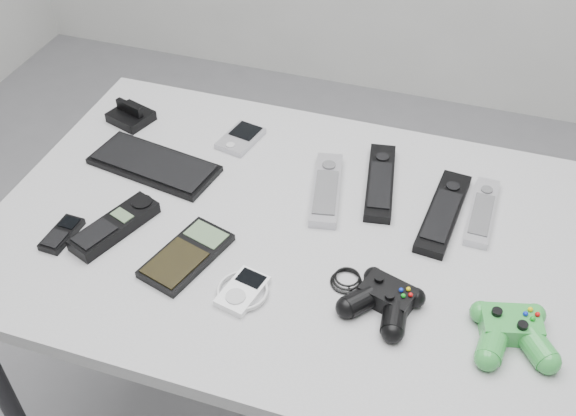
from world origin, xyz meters
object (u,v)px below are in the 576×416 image
(mp3_player, at_px, (243,291))
(remote_black_b, at_px, (444,212))
(remote_black_a, at_px, (380,181))
(mobile_phone, at_px, (62,234))
(calculator, at_px, (187,255))
(pda, at_px, (241,138))
(remote_silver_a, at_px, (326,188))
(cordless_handset, at_px, (115,226))
(remote_silver_b, at_px, (482,211))
(controller_black, at_px, (384,299))
(desk, at_px, (303,255))
(pda_keyboard, at_px, (154,164))
(controller_green, at_px, (512,330))

(mp3_player, bearing_deg, remote_black_b, 57.49)
(remote_black_a, distance_m, mobile_phone, 0.61)
(calculator, bearing_deg, pda, 111.84)
(remote_silver_a, xyz_separation_m, mp3_player, (-0.06, -0.29, -0.00))
(cordless_handset, bearing_deg, calculator, 12.23)
(remote_silver_b, height_order, mobile_phone, remote_silver_b)
(controller_black, bearing_deg, desk, 160.77)
(mp3_player, bearing_deg, pda, 123.45)
(remote_silver_a, bearing_deg, desk, -107.16)
(remote_silver_a, bearing_deg, remote_silver_b, -5.44)
(remote_silver_b, bearing_deg, desk, -153.13)
(remote_silver_a, relative_size, remote_silver_b, 1.10)
(desk, relative_size, controller_black, 5.64)
(pda_keyboard, height_order, mp3_player, same)
(remote_black_b, height_order, mp3_player, remote_black_b)
(mp3_player, bearing_deg, pda_keyboard, 150.33)
(mobile_phone, bearing_deg, pda, 64.07)
(desk, xyz_separation_m, pda, (-0.21, 0.22, 0.08))
(pda_keyboard, xyz_separation_m, remote_black_b, (0.58, 0.04, 0.00))
(desk, distance_m, mobile_phone, 0.44)
(pda, height_order, cordless_handset, cordless_handset)
(mp3_player, bearing_deg, controller_black, 23.19)
(controller_green, bearing_deg, remote_black_a, 117.65)
(mobile_phone, distance_m, cordless_handset, 0.10)
(pda, bearing_deg, calculator, -72.86)
(mp3_player, distance_m, controller_black, 0.23)
(pda, xyz_separation_m, mp3_player, (0.16, -0.40, 0.00))
(desk, bearing_deg, controller_green, -19.42)
(remote_silver_b, bearing_deg, remote_black_b, -157.04)
(remote_silver_a, xyz_separation_m, mobile_phone, (-0.42, -0.27, -0.00))
(remote_silver_a, height_order, mp3_player, remote_silver_a)
(remote_silver_b, height_order, mp3_player, remote_silver_b)
(calculator, bearing_deg, controller_black, 16.21)
(pda, bearing_deg, remote_silver_a, -14.30)
(desk, xyz_separation_m, calculator, (-0.17, -0.13, 0.08))
(mp3_player, bearing_deg, cordless_handset, 177.90)
(pda, relative_size, controller_green, 0.75)
(mp3_player, bearing_deg, controller_green, 17.64)
(pda_keyboard, bearing_deg, mobile_phone, -96.70)
(remote_silver_b, distance_m, mp3_player, 0.48)
(remote_black_b, bearing_deg, pda_keyboard, -171.01)
(remote_silver_a, bearing_deg, controller_green, -45.30)
(pda_keyboard, distance_m, mp3_player, 0.39)
(remote_black_b, distance_m, calculator, 0.48)
(pda_keyboard, bearing_deg, remote_silver_a, 14.57)
(cordless_handset, xyz_separation_m, controller_black, (0.50, -0.02, 0.01))
(cordless_handset, bearing_deg, mp3_player, 6.74)
(desk, distance_m, remote_black_b, 0.28)
(remote_black_a, bearing_deg, controller_black, -85.85)
(controller_black, bearing_deg, pda, 154.99)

